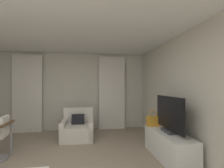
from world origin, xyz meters
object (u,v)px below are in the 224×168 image
at_px(armchair, 78,129).
at_px(tv_flatscreen, 169,115).
at_px(tv_console, 168,145).
at_px(handbag_primary, 153,121).

distance_m(armchair, tv_flatscreen, 2.58).
xyz_separation_m(armchair, tv_flatscreen, (1.92, -1.61, 0.63)).
bearing_deg(tv_flatscreen, tv_console, 90.00).
height_order(tv_console, tv_flatscreen, tv_flatscreen).
xyz_separation_m(armchair, tv_console, (1.92, -1.57, 0.01)).
xyz_separation_m(armchair, handbag_primary, (1.80, -1.07, 0.41)).
relative_size(tv_console, tv_flatscreen, 1.35).
bearing_deg(tv_flatscreen, armchair, 140.05).
distance_m(tv_console, handbag_primary, 0.65).
bearing_deg(handbag_primary, tv_flatscreen, -77.96).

